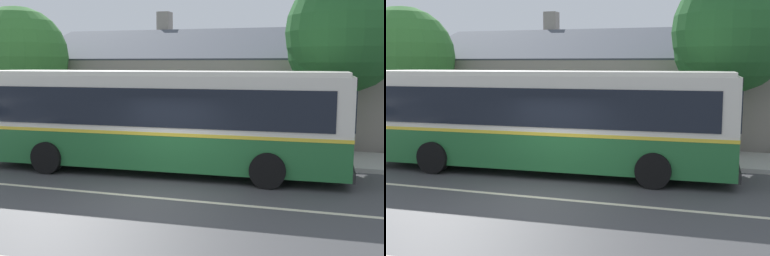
# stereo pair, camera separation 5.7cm
# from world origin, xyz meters

# --- Properties ---
(ground_plane) EXTENTS (300.00, 300.00, 0.00)m
(ground_plane) POSITION_xyz_m (0.00, 0.00, 0.00)
(ground_plane) COLOR #424244
(sidewalk_far) EXTENTS (60.00, 3.00, 0.15)m
(sidewalk_far) POSITION_xyz_m (0.00, 6.00, 0.07)
(sidewalk_far) COLOR #ADAAA3
(sidewalk_far) RESTS_ON ground
(lane_divider_stripe) EXTENTS (60.00, 0.16, 0.01)m
(lane_divider_stripe) POSITION_xyz_m (0.00, 0.00, 0.00)
(lane_divider_stripe) COLOR beige
(lane_divider_stripe) RESTS_ON ground
(community_building) EXTENTS (22.59, 10.02, 6.19)m
(community_building) POSITION_xyz_m (1.03, 13.27, 1.88)
(community_building) COLOR gray
(community_building) RESTS_ON ground
(transit_bus) EXTENTS (11.83, 3.04, 3.17)m
(transit_bus) POSITION_xyz_m (-0.99, 2.90, 1.70)
(transit_bus) COLOR #236633
(transit_bus) RESTS_ON ground
(bench_by_building) EXTENTS (1.86, 0.51, 0.94)m
(bench_by_building) POSITION_xyz_m (-7.21, 5.30, 0.58)
(bench_by_building) COLOR brown
(bench_by_building) RESTS_ON sidewalk_far
(street_tree_primary) EXTENTS (4.26, 4.26, 6.63)m
(street_tree_primary) POSITION_xyz_m (4.41, 6.98, 4.34)
(street_tree_primary) COLOR #4C3828
(street_tree_primary) RESTS_ON ground
(street_tree_secondary) EXTENTS (4.39, 4.39, 5.87)m
(street_tree_secondary) POSITION_xyz_m (-9.19, 6.95, 3.49)
(street_tree_secondary) COLOR #4C3828
(street_tree_secondary) RESTS_ON ground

